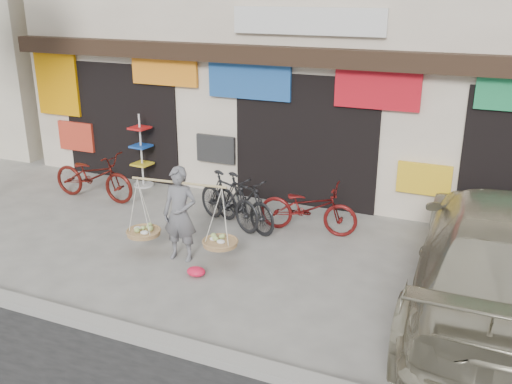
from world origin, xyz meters
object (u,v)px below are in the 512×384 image
at_px(street_vendor, 180,218).
at_px(bike_0, 93,176).
at_px(bike_2, 308,208).
at_px(display_rack, 142,158).
at_px(bike_1, 228,200).
at_px(bike_3, 243,202).

xyz_separation_m(street_vendor, bike_0, (-3.18, 1.75, -0.22)).
distance_m(street_vendor, bike_2, 2.48).
bearing_deg(street_vendor, bike_0, 145.31).
bearing_deg(display_rack, bike_2, -13.02).
distance_m(street_vendor, display_rack, 3.98).
distance_m(bike_1, display_rack, 3.10).
height_order(bike_2, display_rack, display_rack).
relative_size(bike_0, bike_1, 1.16).
xyz_separation_m(bike_2, bike_3, (-1.18, -0.29, 0.03)).
height_order(street_vendor, bike_2, street_vendor).
bearing_deg(bike_2, street_vendor, 135.52).
height_order(street_vendor, bike_1, street_vendor).
relative_size(bike_1, display_rack, 1.02).
relative_size(bike_0, bike_2, 1.08).
distance_m(bike_0, display_rack, 1.24).
xyz_separation_m(bike_1, bike_3, (0.31, 0.00, 0.00)).
xyz_separation_m(bike_0, bike_1, (3.27, -0.14, -0.01)).
distance_m(bike_0, bike_1, 3.27).
bearing_deg(street_vendor, bike_1, 81.12).
xyz_separation_m(bike_2, display_rack, (-4.30, 0.99, 0.19)).
xyz_separation_m(bike_0, bike_3, (3.57, -0.14, -0.01)).
relative_size(bike_1, bike_2, 0.93).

